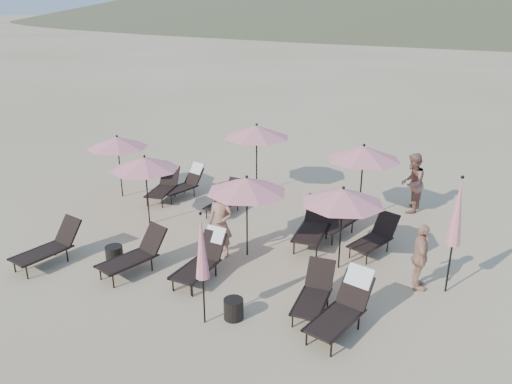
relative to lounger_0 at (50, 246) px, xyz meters
The scene contains 26 objects.
ground 4.53m from the lounger_0, ahead, with size 800.00×800.00×0.00m, color #D6BA8C.
lounger_0 is the anchor object (origin of this frame).
lounger_1 2.21m from the lounger_0, 16.35° to the left, with size 1.05×1.80×0.97m.
lounger_2 3.84m from the lounger_0, 17.50° to the left, with size 0.63×1.64×1.01m.
lounger_3 3.82m from the lounger_0, 15.82° to the left, with size 0.64×1.61×0.92m.
lounger_4 6.54m from the lounger_0, ahead, with size 0.76×1.59×0.88m.
lounger_5 7.22m from the lounger_0, ahead, with size 0.95×1.81×1.08m.
lounger_6 4.81m from the lounger_0, 92.60° to the left, with size 0.99×1.73×0.94m.
lounger_7 5.35m from the lounger_0, 87.34° to the left, with size 0.94×1.70×1.00m.
lounger_8 5.25m from the lounger_0, 65.72° to the left, with size 0.65×1.58×0.90m.
lounger_9 6.65m from the lounger_0, 37.50° to the left, with size 0.95×1.93×1.07m.
lounger_10 7.51m from the lounger_0, 40.46° to the left, with size 0.99×1.77×0.96m.
lounger_11 8.06m from the lounger_0, 31.54° to the left, with size 1.02×1.66×0.90m.
umbrella_open_0 3.33m from the lounger_0, 78.04° to the left, with size 1.92×1.92×2.07m.
umbrella_open_1 5.01m from the lounger_0, 32.23° to the left, with size 1.97×1.97×2.12m.
umbrella_open_2 7.14m from the lounger_0, 25.27° to the left, with size 1.94×1.94×2.08m.
umbrella_open_3 7.29m from the lounger_0, 72.31° to the left, with size 2.20×2.20×2.37m.
umbrella_open_4 8.64m from the lounger_0, 45.92° to the left, with size 2.13×2.13×2.30m.
umbrella_open_5 4.84m from the lounger_0, 110.26° to the left, with size 1.94×1.94×2.09m.
umbrella_closed_0 4.86m from the lounger_0, ahead, with size 0.28×0.28×2.38m.
umbrella_closed_1 9.40m from the lounger_0, 19.18° to the left, with size 0.32×0.32×2.70m.
side_table_0 1.55m from the lounger_0, 29.02° to the left, with size 0.42×0.42×0.41m, color black.
side_table_1 5.14m from the lounger_0, ahead, with size 0.40×0.40×0.43m, color black.
beachgoer_a 4.18m from the lounger_0, 32.59° to the left, with size 0.64×0.42×1.76m, color #A07057.
beachgoer_b 10.28m from the lounger_0, 46.13° to the left, with size 0.89×0.69×1.83m, color #9C6350.
beachgoer_c 8.69m from the lounger_0, 19.55° to the left, with size 0.90×0.37×1.53m, color tan.
Camera 1 is at (5.01, -7.97, 5.88)m, focal length 35.00 mm.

